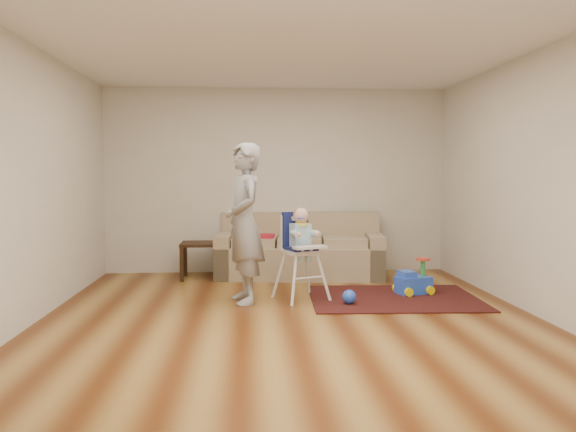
{
  "coord_description": "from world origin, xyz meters",
  "views": [
    {
      "loc": [
        -0.43,
        -5.53,
        1.44
      ],
      "look_at": [
        0.0,
        0.4,
        1.0
      ],
      "focal_mm": 35.0,
      "sensor_mm": 36.0,
      "label": 1
    }
  ],
  "objects": [
    {
      "name": "high_chair",
      "position": [
        0.18,
        0.83,
        0.51
      ],
      "size": [
        0.65,
        0.65,
        1.07
      ],
      "rotation": [
        0.0,
        0.0,
        0.4
      ],
      "color": "silver",
      "rests_on": "ground"
    },
    {
      "name": "ground",
      "position": [
        0.0,
        0.0,
        0.0
      ],
      "size": [
        5.5,
        5.5,
        0.0
      ],
      "primitive_type": "plane",
      "color": "#53240A",
      "rests_on": "ground"
    },
    {
      "name": "area_rug",
      "position": [
        1.26,
        0.8,
        0.01
      ],
      "size": [
        1.99,
        1.53,
        0.02
      ],
      "primitive_type": "cube",
      "rotation": [
        0.0,
        0.0,
        -0.04
      ],
      "color": "black",
      "rests_on": "ground"
    },
    {
      "name": "ride_on_toy",
      "position": [
        1.55,
        1.0,
        0.23
      ],
      "size": [
        0.45,
        0.38,
        0.43
      ],
      "primitive_type": null,
      "rotation": [
        0.0,
        0.0,
        0.28
      ],
      "color": "blue",
      "rests_on": "area_rug"
    },
    {
      "name": "side_table",
      "position": [
        -1.09,
        2.24,
        0.25
      ],
      "size": [
        0.5,
        0.5,
        0.5
      ],
      "primitive_type": null,
      "color": "black",
      "rests_on": "ground"
    },
    {
      "name": "adult",
      "position": [
        -0.47,
        0.73,
        0.9
      ],
      "size": [
        0.58,
        0.74,
        1.79
      ],
      "primitive_type": "imported",
      "rotation": [
        0.0,
        0.0,
        -1.31
      ],
      "color": "gray",
      "rests_on": "ground"
    },
    {
      "name": "sofa",
      "position": [
        0.3,
        2.3,
        0.45
      ],
      "size": [
        2.39,
        1.19,
        0.89
      ],
      "rotation": [
        0.0,
        0.0,
        -0.11
      ],
      "color": "tan",
      "rests_on": "ground"
    },
    {
      "name": "toy_ball",
      "position": [
        0.69,
        0.51,
        0.09
      ],
      "size": [
        0.16,
        0.16,
        0.16
      ],
      "primitive_type": "sphere",
      "color": "blue",
      "rests_on": "area_rug"
    },
    {
      "name": "room_envelope",
      "position": [
        0.0,
        0.53,
        1.88
      ],
      "size": [
        5.04,
        5.52,
        2.72
      ],
      "color": "beige",
      "rests_on": "ground"
    }
  ]
}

